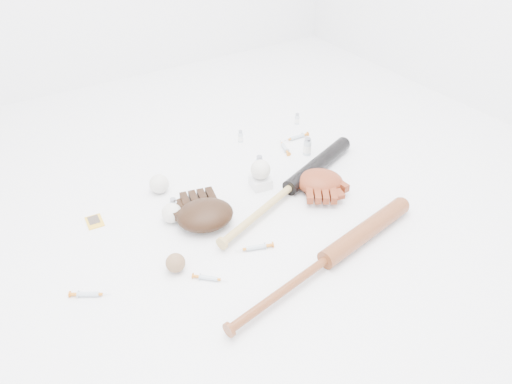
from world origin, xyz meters
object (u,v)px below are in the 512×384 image
bat_wood (327,259)px  glove_dark (205,215)px  bat_dark (290,187)px  pedestal (260,182)px

bat_wood → glove_dark: bearing=109.1°
bat_dark → pedestal: size_ratio=11.69×
bat_dark → bat_wood: bearing=-129.6°
glove_dark → pedestal: (0.32, 0.10, -0.02)m
bat_dark → bat_wood: 0.44m
bat_dark → glove_dark: glove_dark is taller
bat_dark → pedestal: 0.14m
pedestal → bat_wood: bearing=-97.6°
bat_dark → glove_dark: size_ratio=3.60×
bat_dark → pedestal: bearing=103.6°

